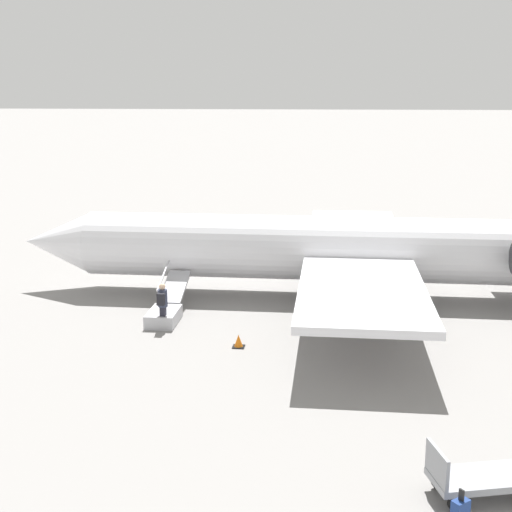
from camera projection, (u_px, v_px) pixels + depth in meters
name	position (u px, v px, depth m)	size (l,w,h in m)	color
ground_plane	(331.00, 296.00, 30.63)	(600.00, 600.00, 0.00)	gray
airplane_main	(354.00, 248.00, 30.04)	(27.61, 20.42, 7.15)	silver
boarding_stairs	(166.00, 310.00, 27.44)	(1.10, 4.02, 1.75)	#B2B2B7
passenger	(163.00, 303.00, 26.25)	(0.36, 0.54, 1.74)	#23232D
luggage_cart	(477.00, 478.00, 15.42)	(2.41, 1.64, 1.22)	gray
traffic_cone_near_stairs	(239.00, 341.00, 24.53)	(0.41, 0.41, 0.46)	black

